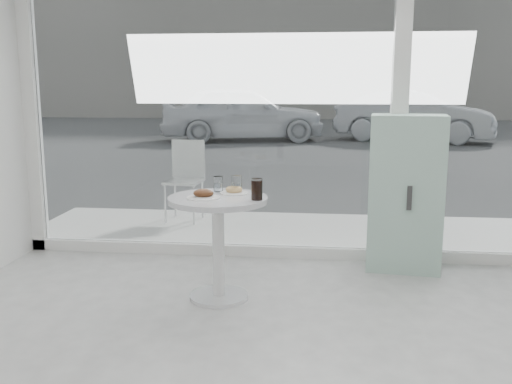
# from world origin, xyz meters

# --- Properties ---
(storefront) EXTENTS (5.00, 0.14, 3.00)m
(storefront) POSITION_xyz_m (0.07, 3.00, 1.71)
(storefront) COLOR white
(storefront) RESTS_ON ground
(main_table) EXTENTS (0.72, 0.72, 0.77)m
(main_table) POSITION_xyz_m (-0.50, 1.90, 0.55)
(main_table) COLOR silver
(main_table) RESTS_ON ground
(patio_deck) EXTENTS (5.60, 1.60, 0.05)m
(patio_deck) POSITION_xyz_m (0.00, 3.80, 0.03)
(patio_deck) COLOR white
(patio_deck) RESTS_ON ground
(street) EXTENTS (40.00, 24.00, 0.00)m
(street) POSITION_xyz_m (0.00, 16.00, -0.00)
(street) COLOR #3C3C3C
(street) RESTS_ON ground
(far_building) EXTENTS (40.00, 2.00, 8.00)m
(far_building) POSITION_xyz_m (0.00, 25.00, 4.00)
(far_building) COLOR gray
(far_building) RESTS_ON ground
(mint_cabinet) EXTENTS (0.65, 0.47, 1.32)m
(mint_cabinet) POSITION_xyz_m (0.96, 2.78, 0.66)
(mint_cabinet) COLOR #95BFAD
(mint_cabinet) RESTS_ON ground
(patio_chair) EXTENTS (0.42, 0.42, 0.90)m
(patio_chair) POSITION_xyz_m (-1.28, 4.16, 0.56)
(patio_chair) COLOR silver
(patio_chair) RESTS_ON patio_deck
(car_white) EXTENTS (4.79, 2.71, 1.54)m
(car_white) POSITION_xyz_m (-1.94, 13.77, 0.77)
(car_white) COLOR silver
(car_white) RESTS_ON street
(car_silver) EXTENTS (4.48, 2.65, 1.39)m
(car_silver) POSITION_xyz_m (2.80, 14.09, 0.70)
(car_silver) COLOR #989A9F
(car_silver) RESTS_ON street
(plate_fritter) EXTENTS (0.24, 0.24, 0.07)m
(plate_fritter) POSITION_xyz_m (-0.59, 1.83, 0.80)
(plate_fritter) COLOR white
(plate_fritter) RESTS_ON main_table
(plate_donut) EXTENTS (0.21, 0.21, 0.05)m
(plate_donut) POSITION_xyz_m (-0.40, 2.03, 0.79)
(plate_donut) COLOR white
(plate_donut) RESTS_ON main_table
(water_tumbler_a) EXTENTS (0.07, 0.07, 0.12)m
(water_tumbler_a) POSITION_xyz_m (-0.53, 2.11, 0.82)
(water_tumbler_a) COLOR white
(water_tumbler_a) RESTS_ON main_table
(water_tumbler_b) EXTENTS (0.08, 0.08, 0.13)m
(water_tumbler_b) POSITION_xyz_m (-0.39, 2.09, 0.83)
(water_tumbler_b) COLOR white
(water_tumbler_b) RESTS_ON main_table
(cola_glass) EXTENTS (0.08, 0.08, 0.15)m
(cola_glass) POSITION_xyz_m (-0.21, 1.83, 0.84)
(cola_glass) COLOR white
(cola_glass) RESTS_ON main_table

